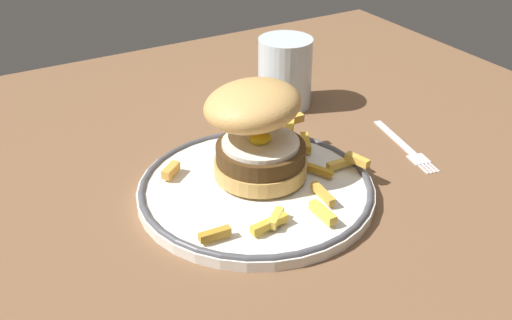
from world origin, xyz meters
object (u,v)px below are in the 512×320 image
burger (256,129)px  water_glass (285,76)px  dinner_plate (256,189)px  fork (405,146)px

burger → water_glass: burger is taller
dinner_plate → burger: 6.74cm
dinner_plate → water_glass: size_ratio=2.66×
burger → fork: (20.93, -2.33, -6.87)cm
water_glass → burger: bearing=-131.0°
water_glass → fork: bearing=-70.8°
fork → dinner_plate: bearing=179.8°
burger → fork: 22.15cm
dinner_plate → burger: (1.32, 2.26, 6.22)cm
dinner_plate → burger: size_ratio=1.81×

